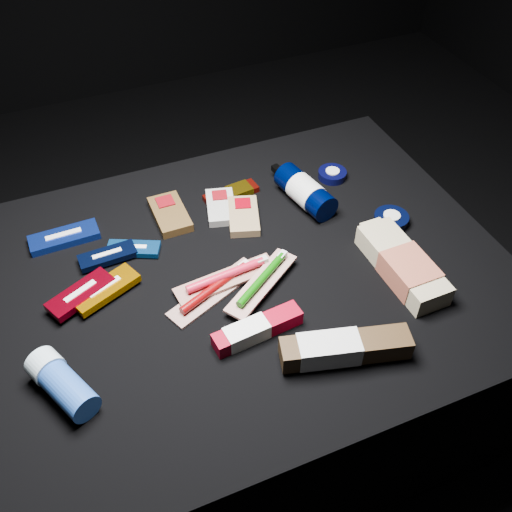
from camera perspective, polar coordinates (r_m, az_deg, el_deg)
name	(u,v)px	position (r m, az deg, el deg)	size (l,w,h in m)	color
ground	(252,382)	(1.42, -0.41, -12.47)	(3.00, 3.00, 0.00)	black
cloth_table	(251,332)	(1.25, -0.46, -7.59)	(0.98, 0.78, 0.40)	black
luna_bar_0	(64,237)	(1.21, -18.62, 1.78)	(0.14, 0.05, 0.02)	navy
luna_bar_1	(133,249)	(1.15, -12.15, 0.72)	(0.11, 0.08, 0.01)	#1157AA
luna_bar_2	(108,256)	(1.14, -14.61, 0.01)	(0.11, 0.05, 0.01)	black
luna_bar_3	(105,290)	(1.08, -14.83, -3.26)	(0.14, 0.09, 0.02)	#CD7A00
luna_bar_4	(81,294)	(1.08, -17.10, -3.65)	(0.13, 0.10, 0.02)	maroon
clif_bar_0	(169,213)	(1.22, -8.67, 4.31)	(0.07, 0.12, 0.02)	#4C3417
clif_bar_1	(221,206)	(1.22, -3.55, 5.06)	(0.08, 0.12, 0.02)	#A9A9A2
clif_bar_2	(244,215)	(1.20, -1.26, 4.17)	(0.09, 0.13, 0.02)	#977A52
power_bar	(234,192)	(1.26, -2.23, 6.38)	(0.13, 0.05, 0.02)	maroon
lotion_bottle	(305,192)	(1.23, 4.94, 6.44)	(0.09, 0.19, 0.06)	black
cream_tin_upper	(332,174)	(1.32, 7.64, 8.10)	(0.06, 0.06, 0.02)	black
cream_tin_lower	(391,219)	(1.22, 13.36, 3.60)	(0.07, 0.07, 0.02)	black
bodywash_bottle	(403,266)	(1.11, 14.50, -0.95)	(0.08, 0.23, 0.05)	tan
deodorant_stick	(62,383)	(0.96, -18.84, -11.96)	(0.10, 0.14, 0.06)	#2550AA
toothbrush_pack_0	(216,289)	(1.06, -4.06, -3.31)	(0.20, 0.12, 0.02)	beige
toothbrush_pack_1	(227,277)	(1.07, -2.91, -2.08)	(0.20, 0.07, 0.02)	#A39E98
toothbrush_pack_2	(262,280)	(1.05, 0.64, -2.46)	(0.18, 0.14, 0.02)	silver
toothpaste_carton_red	(254,330)	(0.98, -0.22, -7.44)	(0.16, 0.05, 0.03)	maroon
toothpaste_carton_green	(339,349)	(0.96, 8.35, -9.14)	(0.22, 0.10, 0.04)	#362412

